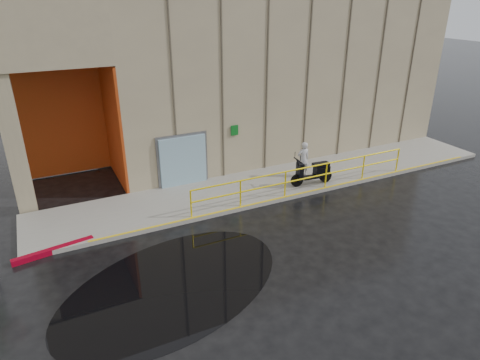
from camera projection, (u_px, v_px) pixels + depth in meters
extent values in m
plane|color=black|center=(245.00, 264.00, 12.60)|extent=(120.00, 120.00, 0.00)
cube|color=gray|center=(282.00, 181.00, 17.87)|extent=(20.00, 3.00, 0.15)
cube|color=gray|center=(253.00, 61.00, 22.41)|extent=(16.00, 10.00, 8.00)
cube|color=gray|center=(36.00, 14.00, 17.37)|extent=(4.00, 10.00, 3.00)
cube|color=gray|center=(15.00, 147.00, 14.58)|extent=(0.60, 0.60, 5.00)
cube|color=#B43210|center=(57.00, 119.00, 17.77)|extent=(3.80, 0.15, 4.90)
cube|color=#B43210|center=(113.00, 124.00, 17.11)|extent=(0.10, 3.50, 4.90)
cube|color=#8FB4C3|center=(183.00, 161.00, 17.03)|extent=(1.90, 0.10, 2.00)
cube|color=slate|center=(183.00, 160.00, 17.10)|extent=(2.10, 0.06, 2.20)
cube|color=#0D5D1B|center=(235.00, 130.00, 17.62)|extent=(0.32, 0.04, 0.42)
cylinder|color=yellow|center=(307.00, 168.00, 16.42)|extent=(9.50, 0.06, 0.06)
cylinder|color=yellow|center=(306.00, 178.00, 16.61)|extent=(9.50, 0.06, 0.06)
imported|color=#B8B7BC|center=(303.00, 159.00, 17.91)|extent=(0.57, 0.40, 1.51)
cylinder|color=black|center=(297.00, 180.00, 17.13)|extent=(0.53, 0.16, 0.52)
cylinder|color=black|center=(325.00, 176.00, 17.53)|extent=(0.53, 0.16, 0.52)
cube|color=maroon|center=(54.00, 250.00, 13.09)|extent=(2.40, 0.56, 0.18)
cube|color=black|center=(173.00, 285.00, 11.68)|extent=(7.82, 6.24, 0.01)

